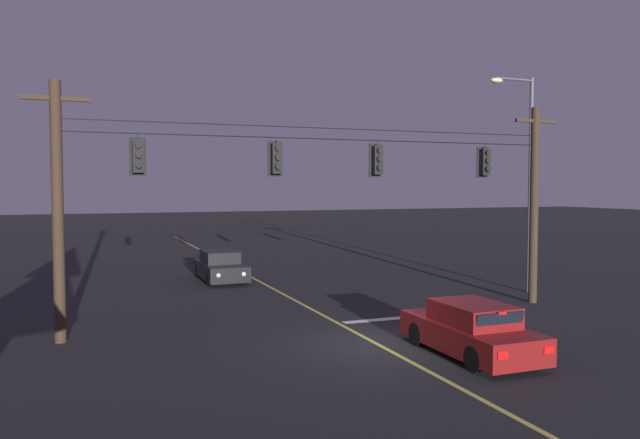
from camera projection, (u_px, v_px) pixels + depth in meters
ground_plane at (378, 345)px, 17.14m from camera, size 180.00×180.00×0.00m
lane_centre_stripe at (277, 291)px, 25.97m from camera, size 0.14×60.00×0.01m
stop_bar_paint at (391, 319)px, 20.52m from camera, size 3.40×0.36×0.01m
signal_span_assembly at (331, 204)px, 20.18m from camera, size 18.28×0.32×7.33m
traffic_light_leftmost at (138, 156)px, 17.89m from camera, size 0.48×0.41×1.22m
traffic_light_left_inner at (277, 158)px, 19.41m from camera, size 0.48×0.41×1.22m
traffic_light_centre at (378, 160)px, 20.69m from camera, size 0.48×0.41×1.22m
traffic_light_right_inner at (485, 162)px, 22.25m from camera, size 0.48×0.41×1.22m
car_waiting_near_lane at (471, 331)px, 16.06m from camera, size 1.80×4.33×1.39m
car_oncoming_lead at (220, 267)px, 28.76m from camera, size 1.80×4.42×1.39m
street_lamp_corner at (525, 166)px, 25.28m from camera, size 2.11×0.30×8.83m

